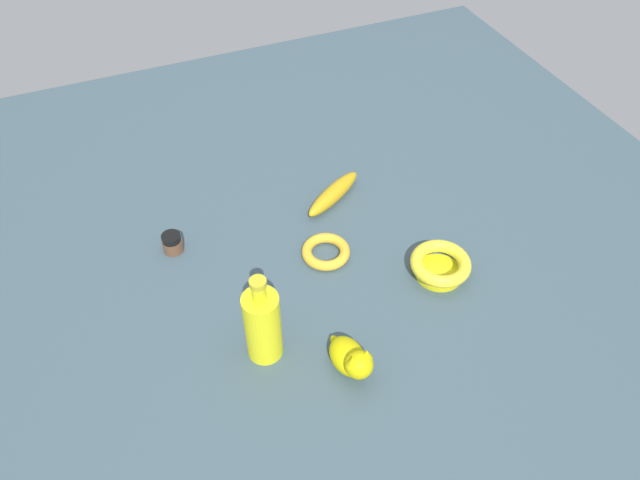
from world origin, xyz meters
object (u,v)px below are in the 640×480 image
(banana, at_px, (333,194))
(bowl, at_px, (440,265))
(cat_figurine, at_px, (351,358))
(nail_polish_jar, at_px, (172,243))
(bangle, at_px, (326,252))
(bottle_tall, at_px, (263,324))

(banana, distance_m, bowl, 0.33)
(banana, xyz_separation_m, cat_figurine, (-0.16, -0.46, 0.02))
(cat_figurine, relative_size, nail_polish_jar, 2.74)
(bangle, height_order, bottle_tall, bottle_tall)
(nail_polish_jar, bearing_deg, bangle, -25.34)
(bangle, distance_m, nail_polish_jar, 0.35)
(bottle_tall, bearing_deg, banana, 49.77)
(bowl, bearing_deg, cat_figurine, -152.51)
(nail_polish_jar, height_order, bottle_tall, bottle_tall)
(bowl, bearing_deg, nail_polish_jar, 150.37)
(cat_figurine, bearing_deg, banana, 70.45)
(bowl, height_order, nail_polish_jar, bowl)
(bangle, bearing_deg, nail_polish_jar, 154.66)
(bangle, xyz_separation_m, nail_polish_jar, (-0.32, 0.15, 0.01))
(banana, xyz_separation_m, bowl, (0.12, -0.31, 0.01))
(banana, height_order, bowl, bowl)
(banana, height_order, bottle_tall, bottle_tall)
(bangle, bearing_deg, cat_figurine, -103.89)
(cat_figurine, height_order, bowl, cat_figurine)
(bowl, xyz_separation_m, nail_polish_jar, (-0.52, 0.30, -0.01))
(cat_figurine, bearing_deg, bottle_tall, 143.09)
(bangle, relative_size, bottle_tall, 0.51)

